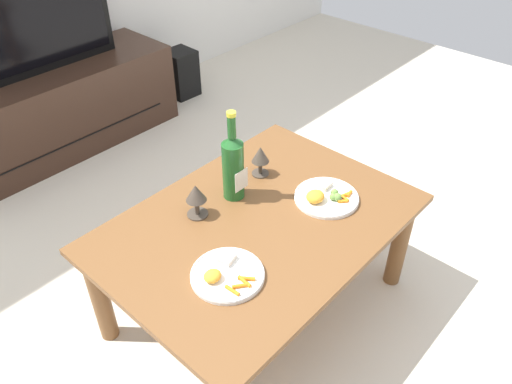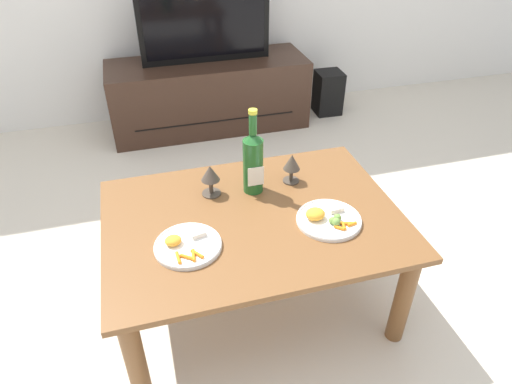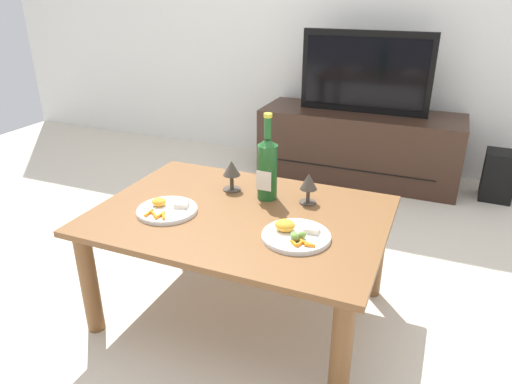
{
  "view_description": "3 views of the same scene",
  "coord_description": "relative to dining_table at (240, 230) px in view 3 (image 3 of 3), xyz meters",
  "views": [
    {
      "loc": [
        -1.03,
        -0.92,
        1.69
      ],
      "look_at": [
        0.05,
        0.05,
        0.56
      ],
      "focal_mm": 35.14,
      "sensor_mm": 36.0,
      "label": 1
    },
    {
      "loc": [
        -0.36,
        -1.33,
        1.57
      ],
      "look_at": [
        0.03,
        0.06,
        0.55
      ],
      "focal_mm": 31.82,
      "sensor_mm": 36.0,
      "label": 2
    },
    {
      "loc": [
        0.7,
        -1.51,
        1.31
      ],
      "look_at": [
        0.04,
        0.06,
        0.55
      ],
      "focal_mm": 32.63,
      "sensor_mm": 36.0,
      "label": 3
    }
  ],
  "objects": [
    {
      "name": "floor_speaker",
      "position": [
        1.08,
        1.72,
        -0.23
      ],
      "size": [
        0.2,
        0.2,
        0.33
      ],
      "primitive_type": "cube",
      "rotation": [
        0.0,
        0.0,
        -0.03
      ],
      "color": "black",
      "rests_on": "ground_plane"
    },
    {
      "name": "dining_table",
      "position": [
        0.0,
        0.0,
        0.0
      ],
      "size": [
        1.14,
        0.82,
        0.48
      ],
      "color": "brown",
      "rests_on": "ground_plane"
    },
    {
      "name": "tv_stand",
      "position": [
        0.15,
        1.74,
        -0.15
      ],
      "size": [
        1.4,
        0.49,
        0.49
      ],
      "color": "#382319",
      "rests_on": "ground_plane"
    },
    {
      "name": "goblet_left",
      "position": [
        -0.13,
        0.19,
        0.17
      ],
      "size": [
        0.08,
        0.08,
        0.14
      ],
      "color": "#473D33",
      "rests_on": "dining_table"
    },
    {
      "name": "dinner_plate_right",
      "position": [
        0.27,
        -0.11,
        0.09
      ],
      "size": [
        0.25,
        0.25,
        0.05
      ],
      "color": "white",
      "rests_on": "dining_table"
    },
    {
      "name": "wine_bottle",
      "position": [
        0.05,
        0.17,
        0.22
      ],
      "size": [
        0.08,
        0.09,
        0.37
      ],
      "color": "#1E5923",
      "rests_on": "dining_table"
    },
    {
      "name": "ground_plane",
      "position": [
        0.0,
        0.0,
        -0.4
      ],
      "size": [
        6.4,
        6.4,
        0.0
      ],
      "primitive_type": "plane",
      "color": "beige"
    },
    {
      "name": "goblet_right",
      "position": [
        0.22,
        0.19,
        0.17
      ],
      "size": [
        0.07,
        0.07,
        0.13
      ],
      "color": "#473D33",
      "rests_on": "dining_table"
    },
    {
      "name": "dinner_plate_left",
      "position": [
        -0.27,
        -0.11,
        0.09
      ],
      "size": [
        0.24,
        0.24,
        0.04
      ],
      "color": "white",
      "rests_on": "dining_table"
    },
    {
      "name": "tv_screen",
      "position": [
        0.15,
        1.74,
        0.37
      ],
      "size": [
        0.88,
        0.05,
        0.55
      ],
      "color": "black",
      "rests_on": "tv_stand"
    }
  ]
}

